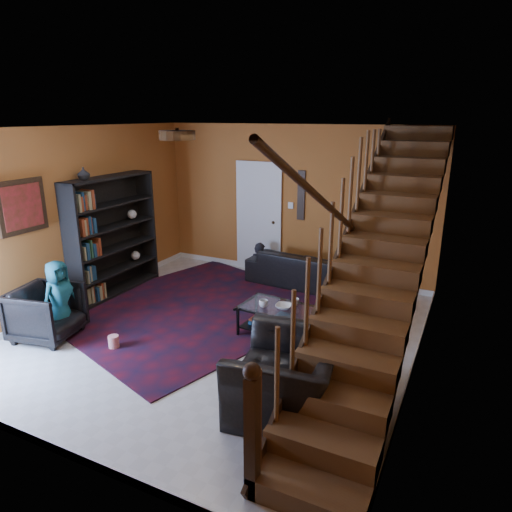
{
  "coord_description": "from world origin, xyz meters",
  "views": [
    {
      "loc": [
        3.02,
        -5.04,
        2.96
      ],
      "look_at": [
        0.37,
        0.4,
        1.08
      ],
      "focal_mm": 32.0,
      "sensor_mm": 36.0,
      "label": 1
    }
  ],
  "objects_px": {
    "sofa": "(308,269)",
    "armchair_right": "(286,377)",
    "armchair_left": "(47,313)",
    "coffee_table": "(280,319)",
    "bookshelf": "(114,238)"
  },
  "relations": [
    {
      "from": "armchair_left",
      "to": "coffee_table",
      "type": "distance_m",
      "value": 3.2
    },
    {
      "from": "armchair_left",
      "to": "sofa",
      "type": "bearing_deg",
      "value": -47.98
    },
    {
      "from": "sofa",
      "to": "armchair_right",
      "type": "bearing_deg",
      "value": 110.75
    },
    {
      "from": "armchair_left",
      "to": "armchair_right",
      "type": "distance_m",
      "value": 3.55
    },
    {
      "from": "sofa",
      "to": "coffee_table",
      "type": "xyz_separation_m",
      "value": [
        0.32,
        -1.99,
        -0.07
      ]
    },
    {
      "from": "bookshelf",
      "to": "armchair_right",
      "type": "relative_size",
      "value": 1.68
    },
    {
      "from": "armchair_right",
      "to": "coffee_table",
      "type": "bearing_deg",
      "value": -163.28
    },
    {
      "from": "armchair_right",
      "to": "armchair_left",
      "type": "bearing_deg",
      "value": -99.14
    },
    {
      "from": "bookshelf",
      "to": "coffee_table",
      "type": "distance_m",
      "value": 3.29
    },
    {
      "from": "armchair_left",
      "to": "armchair_right",
      "type": "relative_size",
      "value": 0.68
    },
    {
      "from": "sofa",
      "to": "coffee_table",
      "type": "bearing_deg",
      "value": 103.63
    },
    {
      "from": "sofa",
      "to": "armchair_right",
      "type": "distance_m",
      "value": 3.67
    },
    {
      "from": "sofa",
      "to": "armchair_left",
      "type": "bearing_deg",
      "value": 58.38
    },
    {
      "from": "bookshelf",
      "to": "sofa",
      "type": "bearing_deg",
      "value": 30.59
    },
    {
      "from": "bookshelf",
      "to": "sofa",
      "type": "distance_m",
      "value": 3.4
    }
  ]
}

